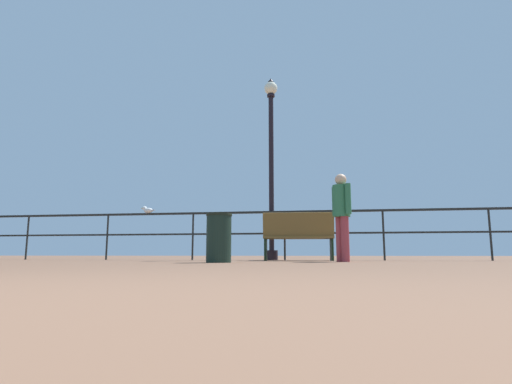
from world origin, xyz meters
TOP-DOWN VIEW (x-y plane):
  - pier_railing at (0.00, 8.44)m, footprint 25.86×0.05m
  - bench_near_left at (0.34, 7.77)m, footprint 1.49×0.77m
  - lamppost_center at (-0.32, 8.64)m, footprint 0.32×0.32m
  - person_at_railing at (1.19, 6.71)m, footprint 0.32×0.44m
  - seagull_on_rail at (-3.29, 8.44)m, footprint 0.37×0.15m
  - trash_bin at (-0.83, 5.70)m, footprint 0.43×0.43m

SIDE VIEW (x-z plane):
  - trash_bin at x=-0.83m, z-range 0.00..0.80m
  - bench_near_left at x=0.34m, z-range 0.05..1.03m
  - pier_railing at x=0.00m, z-range 0.27..1.37m
  - person_at_railing at x=1.19m, z-range 0.12..1.70m
  - seagull_on_rail at x=-3.29m, z-range 1.10..1.27m
  - lamppost_center at x=-0.32m, z-range 0.28..4.68m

